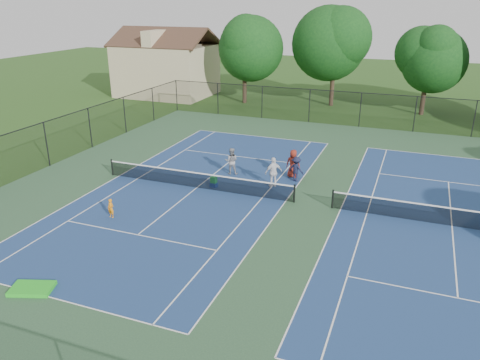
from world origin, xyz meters
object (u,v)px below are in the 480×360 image
at_px(ball_crate, 214,185).
at_px(tree_back_c, 429,57).
at_px(bystander_a, 274,172).
at_px(child_player, 111,208).
at_px(ball_hopper, 214,180).
at_px(bystander_c, 293,164).
at_px(tree_back_a, 245,45).
at_px(tree_back_b, 335,41).
at_px(bystander_b, 296,169).
at_px(instructor, 231,161).
at_px(clapboard_house, 166,68).

bearing_deg(ball_crate, tree_back_c, 65.58).
relative_size(tree_back_c, bystander_a, 4.58).
distance_m(child_player, ball_hopper, 6.55).
height_order(bystander_a, bystander_c, bystander_a).
relative_size(tree_back_a, tree_back_b, 0.91).
height_order(tree_back_c, bystander_c, tree_back_c).
distance_m(tree_back_b, tree_back_c, 9.12).
distance_m(tree_back_b, bystander_b, 23.62).
bearing_deg(instructor, tree_back_b, -112.10).
relative_size(ball_crate, ball_hopper, 1.11).
height_order(tree_back_b, clapboard_house, tree_back_b).
distance_m(child_player, bystander_b, 11.30).
xyz_separation_m(tree_back_a, bystander_c, (10.84, -20.20, -5.14)).
distance_m(child_player, instructor, 8.83).
bearing_deg(instructor, bystander_a, 143.13).
distance_m(child_player, bystander_c, 11.51).
xyz_separation_m(tree_back_c, bystander_b, (-6.80, -21.79, -4.70)).
xyz_separation_m(child_player, bystander_b, (7.52, 8.42, 0.28)).
bearing_deg(tree_back_a, child_player, -82.82).
height_order(tree_back_a, bystander_c, tree_back_a).
distance_m(instructor, ball_crate, 2.57).
xyz_separation_m(clapboard_house, bystander_a, (20.17, -23.17, -2.17)).
distance_m(ball_crate, ball_hopper, 0.32).
distance_m(clapboard_house, ball_crate, 29.89).
xyz_separation_m(tree_back_b, bystander_b, (2.20, -22.79, -5.81)).
relative_size(bystander_c, ball_hopper, 4.80).
height_order(tree_back_c, bystander_b, tree_back_c).
distance_m(tree_back_a, child_player, 29.95).
bearing_deg(instructor, ball_hopper, 69.60).
bearing_deg(bystander_a, bystander_c, -150.14).
distance_m(tree_back_a, bystander_c, 23.50).
bearing_deg(bystander_a, tree_back_c, -150.07).
bearing_deg(ball_hopper, ball_crate, 0.00).
height_order(tree_back_b, ball_hopper, tree_back_b).
distance_m(instructor, ball_hopper, 2.50).
distance_m(child_player, bystander_a, 9.59).
height_order(child_player, bystander_c, bystander_c).
relative_size(tree_back_c, child_player, 8.31).
relative_size(bystander_b, ball_hopper, 4.19).
relative_size(child_player, bystander_c, 0.56).
relative_size(tree_back_a, ball_hopper, 24.43).
xyz_separation_m(clapboard_house, bystander_b, (21.20, -21.79, -2.31)).
bearing_deg(bystander_a, instructor, -61.11).
height_order(clapboard_house, child_player, clapboard_house).
relative_size(clapboard_house, bystander_b, 6.88).
distance_m(instructor, bystander_b, 4.19).
relative_size(tree_back_a, instructor, 5.29).
bearing_deg(bystander_c, ball_crate, 34.89).
height_order(tree_back_c, clapboard_house, tree_back_c).
xyz_separation_m(clapboard_house, instructor, (17.01, -22.04, -2.23)).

